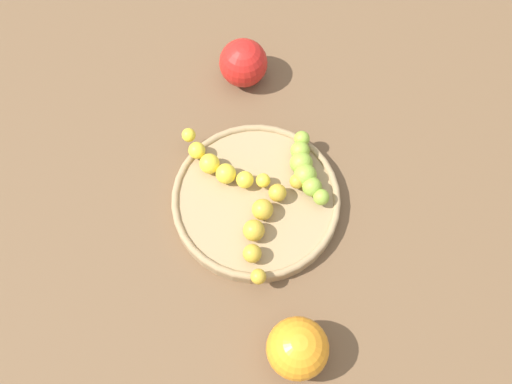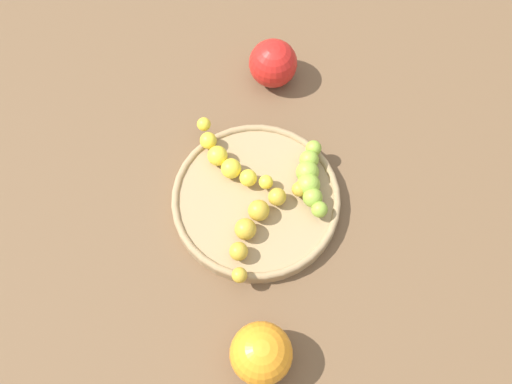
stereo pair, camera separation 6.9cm
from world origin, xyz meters
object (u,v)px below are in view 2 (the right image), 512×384
fruit_bowl (256,200)px  orange_fruit (261,354)px  banana_green (310,178)px  banana_spotted (257,223)px  banana_yellow (227,160)px  apple_red (273,63)px

fruit_bowl → orange_fruit: (0.16, 0.14, 0.03)m
fruit_bowl → banana_green: 0.08m
banana_spotted → fruit_bowl: bearing=-54.5°
fruit_bowl → orange_fruit: bearing=40.0°
fruit_bowl → banana_spotted: size_ratio=1.42×
fruit_bowl → orange_fruit: orange_fruit is taller
fruit_bowl → orange_fruit: size_ratio=3.04×
banana_spotted → banana_green: bearing=-104.9°
banana_yellow → apple_red: (-0.16, -0.05, 0.00)m
fruit_bowl → banana_green: (-0.06, 0.04, 0.02)m
banana_yellow → orange_fruit: bearing=55.7°
fruit_bowl → banana_yellow: size_ratio=1.57×
fruit_bowl → apple_red: apple_red is taller
banana_green → banana_spotted: bearing=39.0°
banana_yellow → orange_fruit: 0.27m
orange_fruit → banana_yellow: bearing=-131.8°
fruit_bowl → banana_spotted: banana_spotted is taller
fruit_bowl → banana_green: banana_green is taller
banana_spotted → orange_fruit: orange_fruit is taller
orange_fruit → fruit_bowl: bearing=-140.0°
banana_yellow → banana_green: 0.12m
banana_spotted → banana_green: size_ratio=1.78×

